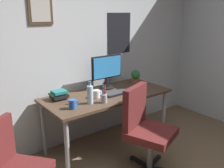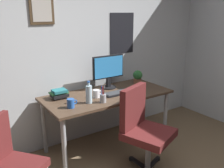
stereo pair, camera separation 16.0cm
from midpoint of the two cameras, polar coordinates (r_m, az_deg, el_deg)
wall_back at (r=3.19m, az=-7.04°, el=9.14°), size 4.40×0.10×2.60m
desk at (r=3.07m, az=0.44°, el=-3.61°), size 1.58×0.73×0.72m
office_chair at (r=2.68m, az=8.81°, el=-9.73°), size 0.59×0.60×0.95m
side_chair at (r=2.27m, az=-21.26°, el=-16.65°), size 0.59×0.59×0.88m
monitor at (r=3.23m, az=0.56°, el=3.20°), size 0.46×0.20×0.43m
keyboard at (r=3.06m, az=3.35°, el=-1.98°), size 0.43×0.15×0.03m
computer_mouse at (r=3.24m, az=7.58°, el=-0.94°), size 0.06×0.11×0.04m
water_bottle at (r=2.72m, az=-3.70°, el=-2.33°), size 0.07×0.07×0.25m
coffee_mug_near at (r=2.62m, az=-7.78°, el=-4.45°), size 0.12×0.08×0.10m
coffee_mug_far at (r=2.91m, az=-2.07°, el=-2.26°), size 0.12×0.08×0.09m
potted_plant at (r=3.46m, az=7.26°, el=1.66°), size 0.13×0.13×0.20m
pen_cup at (r=2.75m, az=-0.45°, el=-3.22°), size 0.07×0.07×0.20m
book_stack_left at (r=2.93m, az=-10.56°, el=-2.26°), size 0.20×0.16×0.10m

